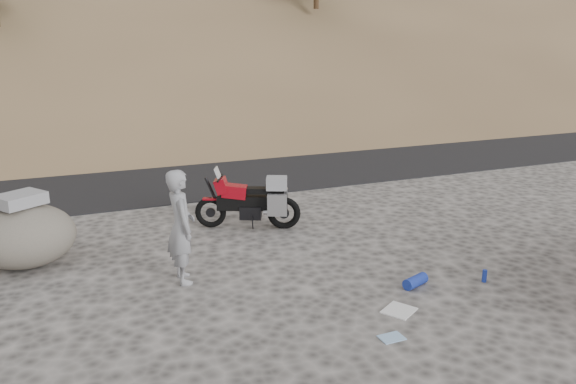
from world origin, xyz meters
name	(u,v)px	position (x,y,z in m)	size (l,w,h in m)	color
ground	(260,300)	(0.00, 0.00, 0.00)	(140.00, 140.00, 0.00)	#423F3D
road	(156,173)	(0.00, 9.00, 0.00)	(120.00, 7.00, 0.05)	black
motorcycle	(252,202)	(1.01, 3.21, 0.56)	(2.06, 1.14, 1.31)	black
man	(184,280)	(-0.91, 1.13, 0.00)	(0.68, 0.44, 1.86)	gray
boulder	(24,235)	(-3.27, 2.78, 0.56)	(2.10, 1.96, 1.28)	#58524B
gear_white_cloth	(399,310)	(1.74, -1.12, 0.01)	(0.45, 0.40, 0.02)	white
gear_blue_mat	(415,281)	(2.44, -0.52, 0.09)	(0.18, 0.18, 0.46)	#1B32A5
gear_bottle	(484,276)	(3.59, -0.79, 0.10)	(0.07, 0.07, 0.20)	#1B32A5
gear_blue_cloth	(392,338)	(1.22, -1.74, 0.01)	(0.32, 0.24, 0.01)	#96BEE9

